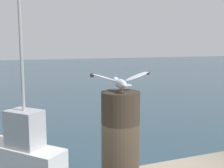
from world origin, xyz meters
TOP-DOWN VIEW (x-y plane):
  - mooring_post at (-0.42, -0.46)m, footprint 0.41×0.41m
  - seagull at (-0.42, -0.45)m, footprint 0.69×0.39m
  - boat_white at (-1.38, 4.36)m, footprint 2.62×2.87m

SIDE VIEW (x-z plane):
  - boat_white at x=-1.38m, z-range -1.92..3.11m
  - mooring_post at x=-0.42m, z-range 1.75..2.84m
  - seagull at x=-0.42m, z-range 2.85..3.07m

